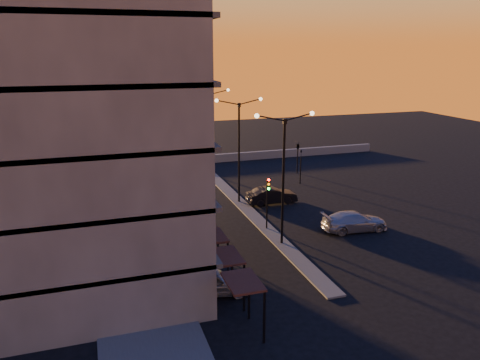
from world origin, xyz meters
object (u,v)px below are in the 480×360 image
(traffic_light_main, at_px, (268,195))
(car_sedan, at_px, (272,195))
(car_hatchback, at_px, (213,282))
(streetlamp_mid, at_px, (239,143))
(car_wagon, at_px, (355,221))

(traffic_light_main, distance_m, car_sedan, 6.95)
(traffic_light_main, height_order, car_hatchback, traffic_light_main)
(traffic_light_main, xyz_separation_m, car_sedan, (2.77, 6.01, -2.14))
(streetlamp_mid, distance_m, traffic_light_main, 7.62)
(car_wagon, bearing_deg, car_sedan, 28.52)
(car_hatchback, xyz_separation_m, car_wagon, (12.91, 6.06, 0.01))
(streetlamp_mid, bearing_deg, car_hatchback, -113.03)
(traffic_light_main, height_order, car_wagon, traffic_light_main)
(traffic_light_main, distance_m, car_hatchback, 10.65)
(car_sedan, bearing_deg, streetlamp_mid, 67.73)
(traffic_light_main, height_order, car_sedan, traffic_light_main)
(car_wagon, bearing_deg, traffic_light_main, 76.15)
(traffic_light_main, bearing_deg, streetlamp_mid, 90.00)
(traffic_light_main, bearing_deg, car_hatchback, -128.54)
(streetlamp_mid, relative_size, traffic_light_main, 2.24)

